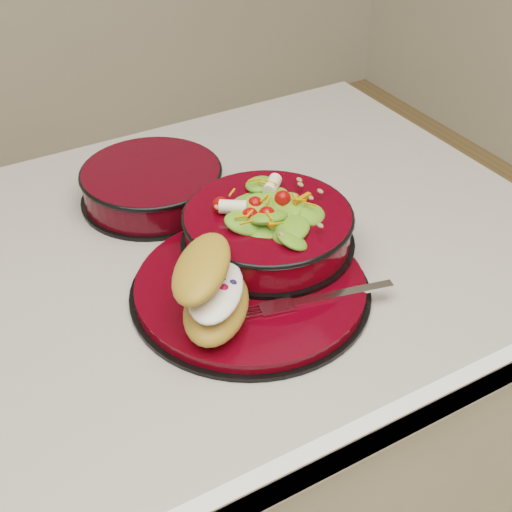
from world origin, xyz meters
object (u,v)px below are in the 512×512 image
dinner_plate (251,288)px  extra_bowl (152,183)px  croissant (213,289)px  salad_bowl (268,222)px  fork (323,297)px  island_counter (154,480)px

dinner_plate → extra_bowl: extra_bowl is taller
dinner_plate → croissant: bearing=-155.0°
salad_bowl → fork: (0.00, -0.13, -0.03)m
croissant → extra_bowl: bearing=27.9°
island_counter → salad_bowl: (0.19, -0.05, 0.50)m
croissant → fork: 0.14m
salad_bowl → extra_bowl: salad_bowl is taller
island_counter → dinner_plate: bearing=-42.0°
salad_bowl → extra_bowl: (-0.08, 0.21, -0.03)m
island_counter → salad_bowl: bearing=-16.3°
salad_bowl → fork: bearing=-89.8°
salad_bowl → extra_bowl: bearing=110.9°
island_counter → croissant: bearing=-68.3°
extra_bowl → fork: bearing=-76.8°
dinner_plate → fork: bearing=-50.5°
island_counter → dinner_plate: (0.13, -0.11, 0.46)m
island_counter → extra_bowl: size_ratio=5.66×
salad_bowl → croissant: bearing=-144.5°
salad_bowl → croissant: salad_bowl is taller
croissant → fork: croissant is taller
dinner_plate → extra_bowl: size_ratio=1.41×
croissant → extra_bowl: croissant is taller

